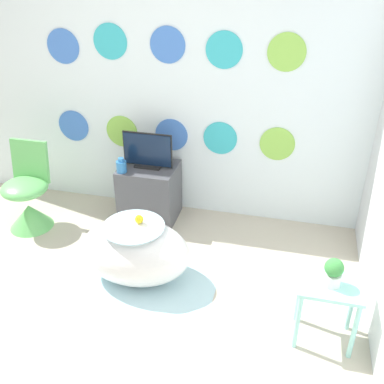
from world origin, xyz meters
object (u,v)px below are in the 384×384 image
at_px(chair, 28,201).
at_px(potted_plant_left, 333,272).
at_px(bathtub, 135,251).
at_px(tv, 148,152).
at_px(vase, 121,166).

distance_m(chair, potted_plant_left, 2.71).
height_order(bathtub, chair, chair).
bearing_deg(tv, potted_plant_left, -36.14).
xyz_separation_m(tv, vase, (-0.19, -0.15, -0.09)).
bearing_deg(bathtub, vase, 117.34).
xyz_separation_m(chair, vase, (0.82, 0.25, 0.33)).
distance_m(chair, vase, 0.92).
height_order(tv, vase, tv).
bearing_deg(bathtub, potted_plant_left, -11.55).
distance_m(tv, vase, 0.26).
xyz_separation_m(bathtub, vase, (-0.37, 0.71, 0.34)).
relative_size(chair, tv, 1.75).
bearing_deg(potted_plant_left, vase, 150.62).
distance_m(vase, potted_plant_left, 2.03).
relative_size(bathtub, tv, 1.88).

